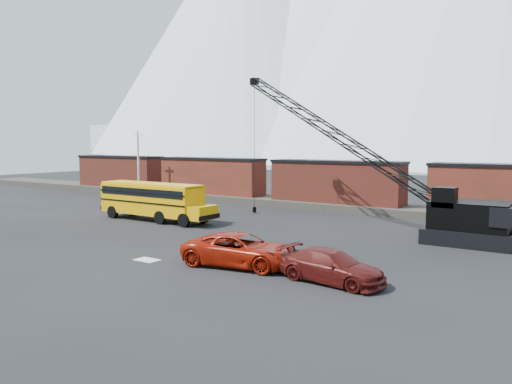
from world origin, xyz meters
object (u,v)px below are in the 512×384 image
school_bus (154,200)px  maroon_suv (332,266)px  crawler_crane (339,137)px  red_pickup (241,250)px

school_bus → maroon_suv: 22.67m
maroon_suv → crawler_crane: 17.91m
maroon_suv → crawler_crane: size_ratio=0.23×
maroon_suv → crawler_crane: bearing=30.0°
maroon_suv → school_bus: bearing=73.2°
red_pickup → crawler_crane: bearing=-5.2°
red_pickup → crawler_crane: 16.46m
red_pickup → maroon_suv: bearing=-101.8°
red_pickup → school_bus: bearing=50.4°
school_bus → crawler_crane: bearing=24.8°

